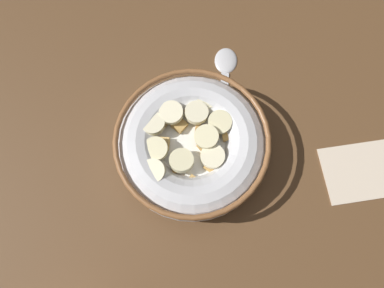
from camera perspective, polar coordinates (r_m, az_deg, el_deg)
name	(u,v)px	position (r cm, az deg, el deg)	size (l,w,h in cm)	color
ground_plane	(192,154)	(42.05, 0.00, -1.59)	(116.95, 116.95, 2.00)	brown
cereal_bowl	(192,145)	(38.55, -0.03, -0.12)	(17.00, 17.00, 5.01)	silver
spoon	(225,74)	(44.85, 5.53, 11.54)	(6.21, 13.87, 0.80)	silver
folded_napkin	(371,170)	(45.54, 27.59, -3.80)	(11.30, 6.78, 0.30)	beige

